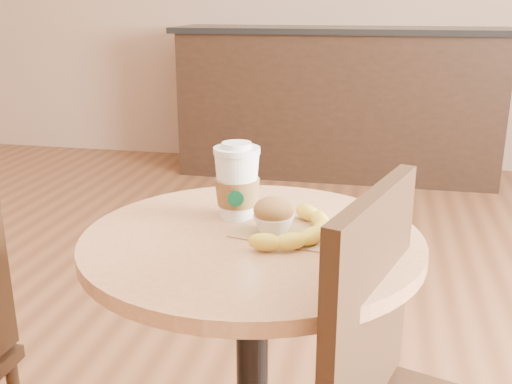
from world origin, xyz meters
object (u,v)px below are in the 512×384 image
at_px(coffee_cup, 237,184).
at_px(banana, 297,227).
at_px(muffin, 274,216).
at_px(cafe_table, 252,329).

height_order(coffee_cup, banana, coffee_cup).
xyz_separation_m(coffee_cup, muffin, (0.10, -0.08, -0.04)).
height_order(cafe_table, coffee_cup, coffee_cup).
xyz_separation_m(cafe_table, banana, (0.09, 0.01, 0.24)).
bearing_deg(banana, cafe_table, -149.91).
bearing_deg(cafe_table, coffee_cup, 118.97).
relative_size(cafe_table, muffin, 8.79).
distance_m(cafe_table, muffin, 0.26).
height_order(cafe_table, banana, banana).
relative_size(cafe_table, coffee_cup, 4.44).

